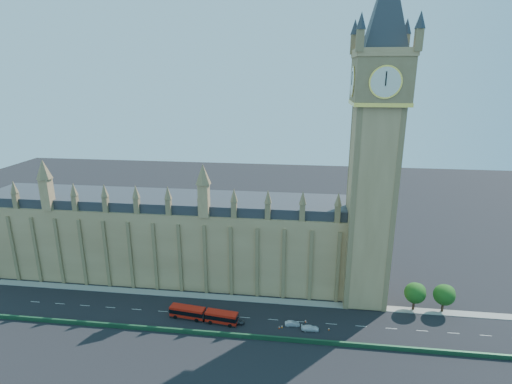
# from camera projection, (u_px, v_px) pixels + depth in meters

# --- Properties ---
(ground) EXTENTS (400.00, 400.00, 0.00)m
(ground) POSITION_uv_depth(u_px,v_px,m) (231.00, 316.00, 112.86)
(ground) COLOR black
(ground) RESTS_ON ground
(palace_westminster) EXTENTS (120.00, 20.00, 28.00)m
(palace_westminster) POSITION_uv_depth(u_px,v_px,m) (169.00, 237.00, 132.88)
(palace_westminster) COLOR #A27C4E
(palace_westminster) RESTS_ON ground
(elizabeth_tower) EXTENTS (20.59, 20.59, 105.00)m
(elizabeth_tower) POSITION_uv_depth(u_px,v_px,m) (377.00, 118.00, 106.09)
(elizabeth_tower) COLOR #A27C4E
(elizabeth_tower) RESTS_ON ground
(bridge_parapet) EXTENTS (160.00, 0.60, 1.20)m
(bridge_parapet) POSITION_uv_depth(u_px,v_px,m) (224.00, 334.00, 104.13)
(bridge_parapet) COLOR #1E4C2D
(bridge_parapet) RESTS_ON ground
(kerb_north) EXTENTS (160.00, 3.00, 0.16)m
(kerb_north) POSITION_uv_depth(u_px,v_px,m) (237.00, 298.00, 121.88)
(kerb_north) COLOR gray
(kerb_north) RESTS_ON ground
(tree_east_near) EXTENTS (6.00, 6.00, 8.50)m
(tree_east_near) POSITION_uv_depth(u_px,v_px,m) (416.00, 292.00, 114.53)
(tree_east_near) COLOR #382619
(tree_east_near) RESTS_ON ground
(tree_east_far) EXTENTS (6.00, 6.00, 8.50)m
(tree_east_far) POSITION_uv_depth(u_px,v_px,m) (445.00, 294.00, 113.56)
(tree_east_far) COLOR #382619
(tree_east_far) RESTS_ON ground
(red_bus) EXTENTS (19.71, 5.25, 3.32)m
(red_bus) POSITION_uv_depth(u_px,v_px,m) (203.00, 315.00, 110.71)
(red_bus) COLOR red
(red_bus) RESTS_ON ground
(car_grey) EXTENTS (3.99, 1.63, 1.36)m
(car_grey) POSITION_uv_depth(u_px,v_px,m) (237.00, 321.00, 109.48)
(car_grey) COLOR #3D3F45
(car_grey) RESTS_ON ground
(car_silver) EXTENTS (4.07, 1.78, 1.30)m
(car_silver) POSITION_uv_depth(u_px,v_px,m) (292.00, 324.00, 108.55)
(car_silver) COLOR #AFB1B7
(car_silver) RESTS_ON ground
(car_white) EXTENTS (4.89, 2.34, 1.37)m
(car_white) POSITION_uv_depth(u_px,v_px,m) (310.00, 328.00, 106.59)
(car_white) COLOR white
(car_white) RESTS_ON ground
(cone_a) EXTENTS (0.55, 0.55, 0.71)m
(cone_a) POSITION_uv_depth(u_px,v_px,m) (279.00, 327.00, 107.39)
(cone_a) COLOR black
(cone_a) RESTS_ON ground
(cone_b) EXTENTS (0.55, 0.55, 0.69)m
(cone_b) POSITION_uv_depth(u_px,v_px,m) (329.00, 329.00, 106.78)
(cone_b) COLOR black
(cone_b) RESTS_ON ground
(cone_c) EXTENTS (0.50, 0.50, 0.71)m
(cone_c) POSITION_uv_depth(u_px,v_px,m) (306.00, 321.00, 110.19)
(cone_c) COLOR black
(cone_c) RESTS_ON ground
(cone_d) EXTENTS (0.51, 0.51, 0.72)m
(cone_d) POSITION_uv_depth(u_px,v_px,m) (282.00, 327.00, 107.76)
(cone_d) COLOR black
(cone_d) RESTS_ON ground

